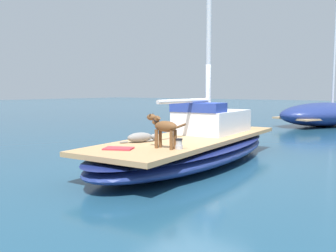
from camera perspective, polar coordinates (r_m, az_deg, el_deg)
The scene contains 10 objects.
ground_plane at distance 9.32m, azimuth 3.65°, elevation -5.70°, with size 120.00×120.00×0.00m, color navy.
sailboat_main at distance 9.26m, azimuth 3.67°, elevation -3.67°, with size 2.97×7.38×0.66m.
mast_main at distance 10.03m, azimuth 5.93°, elevation 17.58°, with size 0.14×2.27×7.24m.
cabin_house at distance 10.17m, azimuth 6.71°, elevation 0.94°, with size 1.54×2.30×0.84m.
dog_brown at distance 7.32m, azimuth -0.66°, elevation -0.23°, with size 0.94×0.23×0.70m.
dog_grey at distance 8.27m, azimuth -4.17°, elevation -1.77°, with size 0.48×0.91×0.22m.
deck_winch at distance 7.29m, azimuth 1.69°, elevation -2.83°, with size 0.16×0.16×0.21m.
coiled_rope at distance 8.68m, azimuth -2.77°, elevation -1.98°, with size 0.32×0.32×0.04m, color beige.
deck_towel at distance 7.34m, azimuth -7.67°, elevation -3.47°, with size 0.56×0.36×0.03m, color #C6333D.
moored_boat_far_astern at distance 20.38m, azimuth 23.09°, elevation 1.75°, with size 4.79×6.33×7.12m.
Camera 1 is at (4.92, -7.71, 1.83)m, focal length 39.34 mm.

